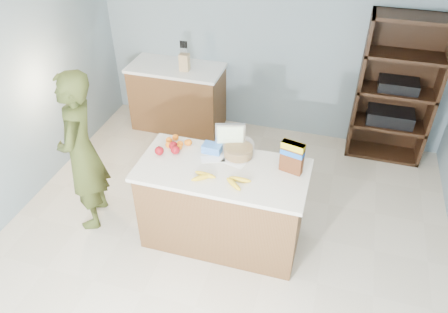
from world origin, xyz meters
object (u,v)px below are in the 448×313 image
(person, at_px, (82,153))
(cereal_box, at_px, (292,155))
(counter_peninsula, at_px, (223,208))
(tv, at_px, (230,135))
(shelving_unit, at_px, (396,92))

(person, xyz_separation_m, cereal_box, (1.99, 0.23, 0.23))
(counter_peninsula, relative_size, tv, 5.53)
(tv, bearing_deg, shelving_unit, 47.95)
(counter_peninsula, distance_m, cereal_box, 0.90)
(shelving_unit, bearing_deg, counter_peninsula, -127.11)
(tv, relative_size, cereal_box, 0.92)
(shelving_unit, relative_size, tv, 6.38)
(cereal_box, bearing_deg, tv, 163.77)
(person, xyz_separation_m, tv, (1.38, 0.41, 0.21))
(tv, xyz_separation_m, cereal_box, (0.61, -0.18, 0.02))
(counter_peninsula, bearing_deg, shelving_unit, 52.89)
(cereal_box, bearing_deg, person, -173.50)
(shelving_unit, relative_size, cereal_box, 5.87)
(counter_peninsula, xyz_separation_m, person, (-1.40, -0.09, 0.44))
(counter_peninsula, height_order, cereal_box, cereal_box)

